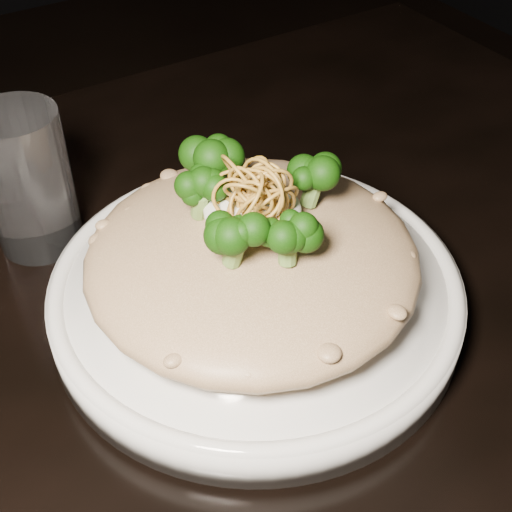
{
  "coord_description": "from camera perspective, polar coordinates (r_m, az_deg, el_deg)",
  "views": [
    {
      "loc": [
        -0.14,
        -0.33,
        1.15
      ],
      "look_at": [
        0.07,
        -0.0,
        0.81
      ],
      "focal_mm": 50.0,
      "sensor_mm": 36.0,
      "label": 1
    }
  ],
  "objects": [
    {
      "name": "plate",
      "position": [
        0.54,
        0.0,
        -3.1
      ],
      "size": [
        0.31,
        0.31,
        0.03
      ],
      "primitive_type": "cylinder",
      "color": "silver",
      "rests_on": "table"
    },
    {
      "name": "shallots",
      "position": [
        0.47,
        -0.5,
        5.67
      ],
      "size": [
        0.05,
        0.05,
        0.03
      ],
      "primitive_type": null,
      "color": "brown",
      "rests_on": "cheese"
    },
    {
      "name": "risotto",
      "position": [
        0.51,
        -0.31,
        -0.09
      ],
      "size": [
        0.24,
        0.24,
        0.05
      ],
      "primitive_type": "ellipsoid",
      "color": "brown",
      "rests_on": "plate"
    },
    {
      "name": "broccoli",
      "position": [
        0.48,
        -0.51,
        4.41
      ],
      "size": [
        0.13,
        0.13,
        0.05
      ],
      "primitive_type": null,
      "color": "black",
      "rests_on": "risotto"
    },
    {
      "name": "drinking_glass",
      "position": [
        0.6,
        -17.78,
        5.74
      ],
      "size": [
        0.07,
        0.07,
        0.12
      ],
      "primitive_type": "cylinder",
      "rotation": [
        0.0,
        0.0,
        0.07
      ],
      "color": "white",
      "rests_on": "table"
    },
    {
      "name": "table",
      "position": [
        0.6,
        -5.53,
        -12.16
      ],
      "size": [
        1.1,
        0.8,
        0.75
      ],
      "color": "black",
      "rests_on": "ground"
    },
    {
      "name": "cheese",
      "position": [
        0.49,
        -0.29,
        3.73
      ],
      "size": [
        0.07,
        0.07,
        0.02
      ],
      "primitive_type": "ellipsoid",
      "color": "white",
      "rests_on": "risotto"
    }
  ]
}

